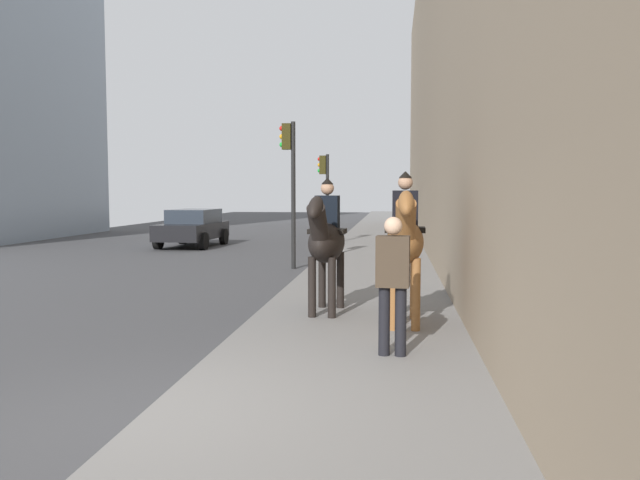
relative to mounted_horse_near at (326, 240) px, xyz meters
The scene contains 7 objects.
sidewalk_slab 5.09m from the mounted_horse_near, behind, with size 120.00×3.32×0.12m, color slate.
mounted_horse_near is the anchor object (origin of this frame).
mounted_horse_far 1.51m from the mounted_horse_near, 122.63° to the right, with size 2.15×0.60×2.31m.
pedestrian_greeting 2.87m from the mounted_horse_near, 157.50° to the right, with size 0.29×0.42×1.70m.
car_near_lane 15.09m from the mounted_horse_near, 25.91° to the left, with size 4.08×2.06×1.44m.
traffic_light_near_curb 7.26m from the mounted_horse_near, 13.87° to the left, with size 0.20×0.44×4.01m.
traffic_light_far_curb 14.07m from the mounted_horse_near, ahead, with size 0.20×0.44×3.53m.
Camera 1 is at (-5.53, -2.26, 2.12)m, focal length 36.12 mm.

